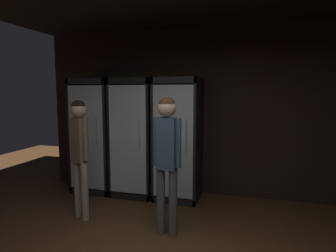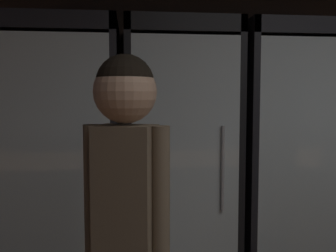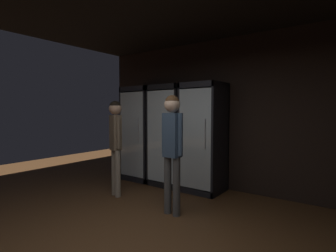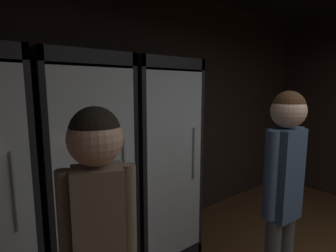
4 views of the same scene
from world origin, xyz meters
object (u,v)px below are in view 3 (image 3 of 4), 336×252
(cooler_center, at_px, (205,139))
(shopper_far, at_px, (172,140))
(cooler_far_left, at_px, (144,134))
(cooler_left, at_px, (172,136))
(shopper_near, at_px, (116,136))

(cooler_center, height_order, shopper_far, cooler_center)
(cooler_far_left, distance_m, cooler_left, 0.74)
(shopper_near, height_order, shopper_far, shopper_far)
(cooler_far_left, xyz_separation_m, shopper_far, (1.67, -1.29, 0.10))
(cooler_center, bearing_deg, shopper_near, -132.45)
(shopper_far, bearing_deg, cooler_left, 125.55)
(cooler_left, relative_size, shopper_near, 1.20)
(shopper_far, bearing_deg, shopper_near, 175.04)
(cooler_far_left, bearing_deg, cooler_center, 0.05)
(cooler_far_left, distance_m, cooler_center, 1.49)
(cooler_far_left, height_order, cooler_center, same)
(cooler_left, bearing_deg, shopper_near, -105.90)
(cooler_left, relative_size, shopper_far, 1.17)
(shopper_near, xyz_separation_m, shopper_far, (1.26, -0.11, 0.02))
(cooler_center, xyz_separation_m, shopper_near, (-1.08, -1.18, 0.09))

